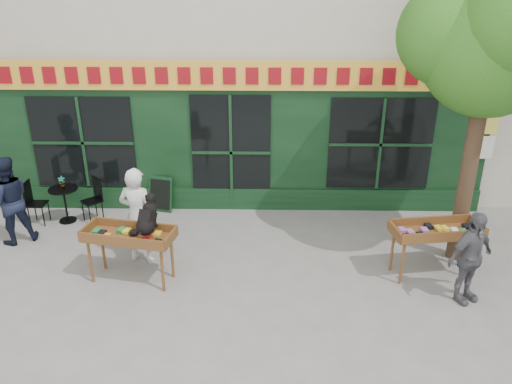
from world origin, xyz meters
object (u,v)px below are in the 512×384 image
at_px(dog, 147,214).
at_px(bistro_table, 64,198).
at_px(man_right, 470,258).
at_px(book_cart_right, 436,233).
at_px(woman, 138,216).
at_px(book_cart_center, 129,238).
at_px(man_left, 8,201).

distance_m(dog, bistro_table, 3.32).
bearing_deg(man_right, dog, 146.56).
xyz_separation_m(book_cart_right, man_right, (0.30, -0.75, -0.04)).
bearing_deg(bistro_table, dog, -44.30).
xyz_separation_m(dog, book_cart_right, (4.86, 0.32, -0.47)).
relative_size(man_right, bistro_table, 2.06).
distance_m(woman, man_right, 5.62).
distance_m(book_cart_right, bistro_table, 7.44).
bearing_deg(book_cart_center, bistro_table, 142.69).
bearing_deg(bistro_table, book_cart_right, -15.16).
height_order(woman, bistro_table, woman).
distance_m(book_cart_center, man_right, 5.53).
relative_size(dog, man_left, 0.34).
bearing_deg(dog, book_cart_center, -177.09).
bearing_deg(man_left, woman, 130.78).
bearing_deg(man_left, book_cart_center, 118.53).
xyz_separation_m(book_cart_right, man_left, (-7.88, 1.04, 0.06)).
height_order(book_cart_right, man_right, man_right).
distance_m(book_cart_center, man_left, 2.97).
relative_size(book_cart_center, dog, 2.65).
distance_m(woman, bistro_table, 2.54).
bearing_deg(book_cart_center, dog, 2.91).
distance_m(book_cart_center, bistro_table, 2.97).
bearing_deg(woman, book_cart_center, 101.04).
relative_size(book_cart_right, man_left, 0.89).
bearing_deg(bistro_table, woman, -38.45).
xyz_separation_m(book_cart_center, dog, (0.35, -0.05, 0.47)).
height_order(man_right, bistro_table, man_right).
xyz_separation_m(dog, woman, (-0.35, 0.70, -0.38)).
bearing_deg(bistro_table, man_right, -19.82).
relative_size(book_cart_center, woman, 0.87).
distance_m(dog, man_left, 3.34).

